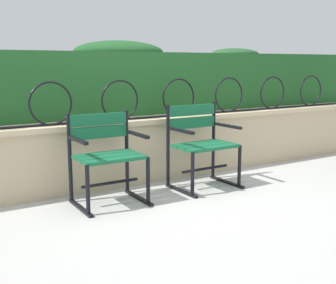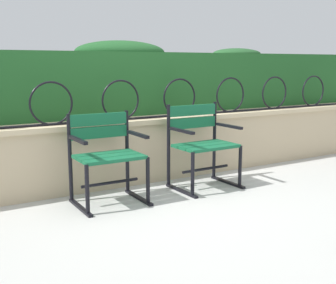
% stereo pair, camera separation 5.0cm
% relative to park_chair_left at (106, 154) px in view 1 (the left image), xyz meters
% --- Properties ---
extents(ground_plane, '(60.00, 60.00, 0.00)m').
position_rel_park_chair_left_xyz_m(ground_plane, '(0.52, -0.32, -0.46)').
color(ground_plane, '#ADADA8').
extents(stone_wall, '(7.56, 0.41, 0.69)m').
position_rel_park_chair_left_xyz_m(stone_wall, '(0.52, 0.53, -0.11)').
color(stone_wall, tan).
rests_on(stone_wall, ground).
extents(iron_arch_fence, '(7.02, 0.02, 0.42)m').
position_rel_park_chair_left_xyz_m(iron_arch_fence, '(0.38, 0.45, 0.42)').
color(iron_arch_fence, black).
rests_on(iron_arch_fence, stone_wall).
extents(hedge_row, '(7.41, 0.54, 0.85)m').
position_rel_park_chair_left_xyz_m(hedge_row, '(0.46, 0.97, 0.62)').
color(hedge_row, '#1E5123').
rests_on(hedge_row, stone_wall).
extents(park_chair_left, '(0.62, 0.53, 0.82)m').
position_rel_park_chair_left_xyz_m(park_chair_left, '(0.00, 0.00, 0.00)').
color(park_chair_left, '#145B38').
rests_on(park_chair_left, ground).
extents(park_chair_right, '(0.65, 0.53, 0.86)m').
position_rel_park_chair_left_xyz_m(park_chair_right, '(1.05, -0.01, 0.01)').
color(park_chair_right, '#145B38').
rests_on(park_chair_right, ground).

